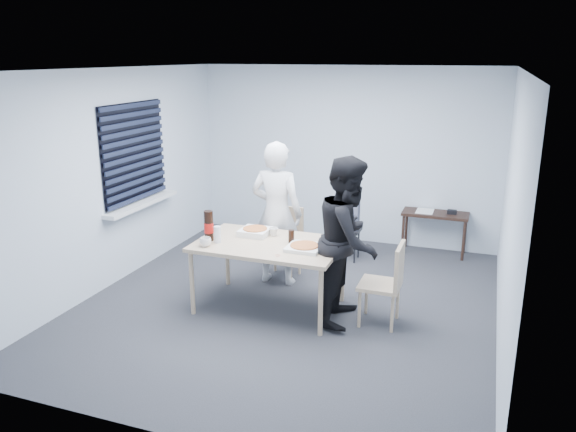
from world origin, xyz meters
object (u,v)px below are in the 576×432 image
at_px(person_white, 277,214).
at_px(person_black, 349,240).
at_px(chair_right, 388,279).
at_px(soda_bottle, 209,226).
at_px(backpack, 349,216).
at_px(dining_table, 269,248).
at_px(stool, 348,236).
at_px(chair_far, 285,237).
at_px(side_table, 435,218).
at_px(mug_a, 205,242).
at_px(mug_b, 274,232).

xyz_separation_m(person_white, person_black, (1.07, -0.69, 0.00)).
xyz_separation_m(chair_right, soda_bottle, (-1.97, -0.18, 0.42)).
xyz_separation_m(backpack, soda_bottle, (-1.11, -1.94, 0.30)).
bearing_deg(chair_right, dining_table, -178.31).
bearing_deg(stool, chair_far, -127.04).
bearing_deg(soda_bottle, side_table, 49.81).
height_order(dining_table, mug_a, mug_a).
xyz_separation_m(stool, soda_bottle, (-1.11, -1.95, 0.60)).
relative_size(stool, mug_a, 3.60).
height_order(chair_right, person_black, person_black).
distance_m(chair_far, chair_right, 1.75).
xyz_separation_m(person_white, soda_bottle, (-0.46, -0.87, 0.04)).
bearing_deg(soda_bottle, mug_b, 32.58).
xyz_separation_m(person_black, mug_a, (-1.47, -0.38, -0.07)).
relative_size(chair_far, person_black, 0.50).
bearing_deg(chair_right, backpack, 116.10).
bearing_deg(soda_bottle, backpack, 60.24).
xyz_separation_m(person_white, stool, (0.64, 1.08, -0.55)).
relative_size(mug_a, soda_bottle, 0.37).
distance_m(dining_table, side_table, 2.90).
relative_size(chair_right, person_black, 0.50).
xyz_separation_m(person_black, side_table, (0.66, 2.42, -0.36)).
bearing_deg(person_black, chair_far, 48.22).
height_order(dining_table, stool, dining_table).
height_order(person_white, stool, person_white).
xyz_separation_m(person_black, stool, (-0.42, 1.77, -0.55)).
bearing_deg(dining_table, stool, 75.82).
height_order(chair_far, mug_a, chair_far).
height_order(chair_far, mug_b, chair_far).
xyz_separation_m(mug_a, mug_b, (0.56, 0.59, -0.00)).
distance_m(side_table, backpack, 1.28).
distance_m(chair_right, person_black, 0.57).
bearing_deg(side_table, chair_far, -139.19).
bearing_deg(dining_table, side_table, 57.83).
bearing_deg(person_white, chair_right, 155.37).
distance_m(backpack, soda_bottle, 2.25).
bearing_deg(chair_right, mug_a, -168.77).
bearing_deg(backpack, person_black, -93.26).
height_order(side_table, stool, side_table).
xyz_separation_m(stool, backpack, (0.00, -0.01, 0.29)).
xyz_separation_m(dining_table, person_white, (-0.19, 0.73, 0.18)).
height_order(dining_table, chair_far, chair_far).
xyz_separation_m(chair_far, person_white, (-0.02, -0.25, 0.37)).
height_order(side_table, soda_bottle, soda_bottle).
bearing_deg(person_black, mug_b, 77.04).
height_order(backpack, soda_bottle, soda_bottle).
distance_m(dining_table, mug_b, 0.27).
xyz_separation_m(mug_b, soda_bottle, (-0.61, -0.39, 0.12)).
bearing_deg(person_black, person_white, 57.04).
distance_m(person_white, backpack, 1.27).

